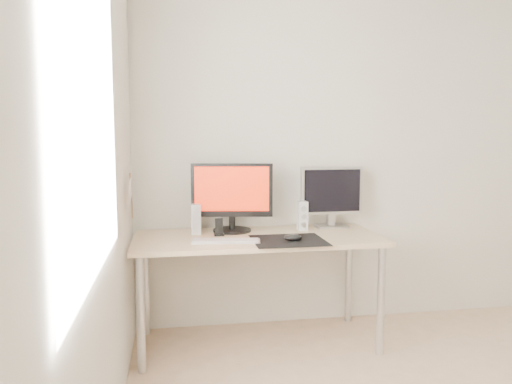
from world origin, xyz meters
TOP-DOWN VIEW (x-y plane):
  - wall_back at (0.00, 1.75)m, footprint 3.50×0.00m
  - wall_left at (-1.75, 0.00)m, footprint 0.00×3.50m
  - window_pane at (-1.74, 0.00)m, footprint 0.00×1.30m
  - mousepad at (-0.76, 1.21)m, footprint 0.45×0.40m
  - mouse at (-0.74, 1.18)m, footprint 0.12×0.07m
  - desk at (-0.93, 1.38)m, footprint 1.60×0.70m
  - main_monitor at (-1.08, 1.56)m, footprint 0.55×0.30m
  - second_monitor at (-0.36, 1.61)m, footprint 0.45×0.16m
  - speaker_left at (-1.32, 1.52)m, footprint 0.06×0.08m
  - speaker_right at (-0.59, 1.54)m, footprint 0.06×0.08m
  - keyboard at (-1.15, 1.23)m, footprint 0.43×0.18m
  - phone_dock at (-1.18, 1.44)m, footprint 0.06×0.06m
  - pennant at (-1.72, 1.24)m, footprint 0.01×0.23m

SIDE VIEW (x-z plane):
  - desk at x=-0.93m, z-range 0.29..1.02m
  - mousepad at x=-0.76m, z-range 0.73..0.73m
  - keyboard at x=-1.15m, z-range 0.73..0.75m
  - mouse at x=-0.74m, z-range 0.73..0.77m
  - phone_dock at x=-1.18m, z-range 0.71..0.82m
  - speaker_left at x=-1.32m, z-range 0.73..0.93m
  - speaker_right at x=-0.59m, z-range 0.73..0.93m
  - second_monitor at x=-0.36m, z-range 0.75..1.19m
  - main_monitor at x=-1.08m, z-range 0.75..1.22m
  - pennant at x=-1.72m, z-range 0.90..1.19m
  - wall_back at x=0.00m, z-range -0.50..3.00m
  - wall_left at x=-1.75m, z-range -0.50..3.00m
  - window_pane at x=-1.74m, z-range 0.85..2.15m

